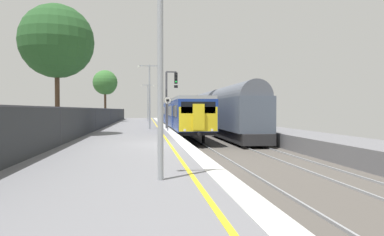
{
  "coord_description": "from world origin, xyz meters",
  "views": [
    {
      "loc": [
        -1.51,
        -17.08,
        1.67
      ],
      "look_at": [
        1.68,
        7.03,
        1.1
      ],
      "focal_mm": 32.96,
      "sensor_mm": 36.0,
      "label": 1
    }
  ],
  "objects": [
    {
      "name": "ground",
      "position": [
        2.64,
        0.0,
        -0.61
      ],
      "size": [
        17.4,
        110.0,
        1.21
      ],
      "color": "slate"
    },
    {
      "name": "commuter_train_at_platform",
      "position": [
        2.1,
        27.32,
        1.27
      ],
      "size": [
        2.83,
        41.49,
        3.81
      ],
      "color": "navy",
      "rests_on": "ground"
    },
    {
      "name": "freight_train_adjacent_track",
      "position": [
        6.1,
        31.17,
        1.59
      ],
      "size": [
        2.6,
        50.97,
        4.74
      ],
      "color": "#232326",
      "rests_on": "ground"
    },
    {
      "name": "signal_gantry",
      "position": [
        0.62,
        14.33,
        3.18
      ],
      "size": [
        1.1,
        0.24,
        5.1
      ],
      "color": "#47474C",
      "rests_on": "ground"
    },
    {
      "name": "speed_limit_sign",
      "position": [
        0.25,
        10.92,
        1.73
      ],
      "size": [
        0.59,
        0.08,
        2.71
      ],
      "color": "#59595B",
      "rests_on": "ground"
    },
    {
      "name": "platform_lamp_near",
      "position": [
        -1.16,
        -8.75,
        3.4
      ],
      "size": [
        2.0,
        0.2,
        5.78
      ],
      "color": "#93999E",
      "rests_on": "ground"
    },
    {
      "name": "platform_lamp_mid",
      "position": [
        -1.16,
        13.76,
        3.3
      ],
      "size": [
        2.0,
        0.2,
        5.58
      ],
      "color": "#93999E",
      "rests_on": "ground"
    },
    {
      "name": "platform_lamp_far",
      "position": [
        -1.16,
        36.26,
        3.24
      ],
      "size": [
        2.0,
        0.2,
        5.48
      ],
      "color": "#93999E",
      "rests_on": "ground"
    },
    {
      "name": "platform_back_fence",
      "position": [
        -5.45,
        -0.0,
        0.94
      ],
      "size": [
        0.07,
        99.0,
        1.81
      ],
      "color": "#282B2D",
      "rests_on": "ground"
    },
    {
      "name": "background_tree_left",
      "position": [
        -7.31,
        6.77,
        5.96
      ],
      "size": [
        4.76,
        4.76,
        8.49
      ],
      "color": "#473323",
      "rests_on": "ground"
    },
    {
      "name": "background_tree_centre",
      "position": [
        -7.07,
        33.89,
        5.38
      ],
      "size": [
        3.45,
        3.45,
        7.26
      ],
      "color": "#473323",
      "rests_on": "ground"
    }
  ]
}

